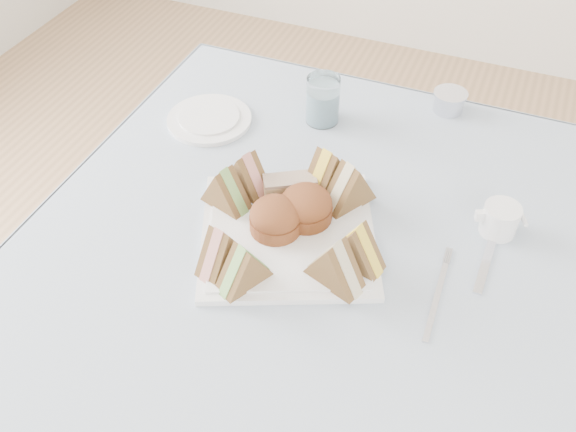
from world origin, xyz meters
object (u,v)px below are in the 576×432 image
at_px(table, 319,363).
at_px(water_glass, 323,100).
at_px(serving_plate, 288,234).
at_px(creamer_jug, 500,220).

relative_size(table, water_glass, 8.90).
bearing_deg(table, serving_plate, -167.32).
distance_m(table, serving_plate, 0.39).
height_order(table, creamer_jug, creamer_jug).
bearing_deg(serving_plate, creamer_jug, 0.99).
distance_m(water_glass, creamer_jug, 0.44).
distance_m(table, water_glass, 0.55).
relative_size(serving_plate, creamer_jug, 4.66).
bearing_deg(water_glass, serving_plate, -79.76).
bearing_deg(serving_plate, table, -10.66).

